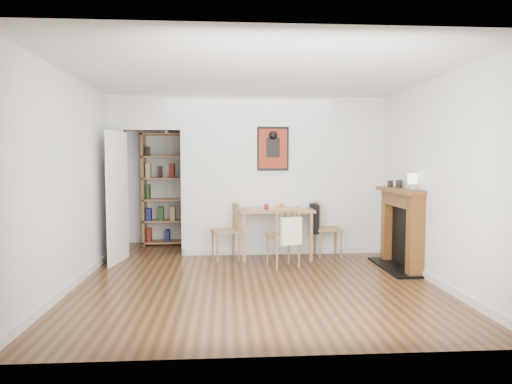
{
  "coord_description": "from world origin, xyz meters",
  "views": [
    {
      "loc": [
        -0.38,
        -6.11,
        1.56
      ],
      "look_at": [
        0.07,
        0.6,
        1.09
      ],
      "focal_mm": 32.0,
      "sensor_mm": 36.0,
      "label": 1
    }
  ],
  "objects": [
    {
      "name": "ceramic_jar_b",
      "position": [
        2.08,
        0.54,
        1.21
      ],
      "size": [
        0.08,
        0.08,
        0.1
      ],
      "primitive_type": "cylinder",
      "color": "black",
      "rests_on": "fireplace"
    },
    {
      "name": "room_shell",
      "position": [
        0.1,
        1.34,
        1.3
      ],
      "size": [
        5.2,
        5.2,
        5.2
      ],
      "color": "silver",
      "rests_on": "ground"
    },
    {
      "name": "placemat",
      "position": [
        0.2,
        1.1,
        0.79
      ],
      "size": [
        0.49,
        0.41,
        0.0
      ],
      "primitive_type": "cube",
      "rotation": [
        0.0,
        0.0,
        0.21
      ],
      "color": "beige",
      "rests_on": "dining_table"
    },
    {
      "name": "dining_table",
      "position": [
        0.42,
        1.1,
        0.7
      ],
      "size": [
        1.16,
        0.74,
        0.79
      ],
      "color": "#926644",
      "rests_on": "ground"
    },
    {
      "name": "bookshelf",
      "position": [
        -1.46,
        2.4,
        1.03
      ],
      "size": [
        0.88,
        0.35,
        2.08
      ],
      "color": "#926644",
      "rests_on": "ground"
    },
    {
      "name": "notebook",
      "position": [
        0.77,
        1.16,
        0.8
      ],
      "size": [
        0.32,
        0.26,
        0.01
      ],
      "primitive_type": "cube",
      "rotation": [
        0.0,
        0.0,
        0.21
      ],
      "color": "silver",
      "rests_on": "dining_table"
    },
    {
      "name": "ceramic_jar_a",
      "position": [
        2.17,
        0.4,
        1.22
      ],
      "size": [
        0.09,
        0.09,
        0.11
      ],
      "primitive_type": "cylinder",
      "color": "black",
      "rests_on": "fireplace"
    },
    {
      "name": "ground",
      "position": [
        0.0,
        0.0,
        0.0
      ],
      "size": [
        5.2,
        5.2,
        0.0
      ],
      "primitive_type": "plane",
      "color": "brown",
      "rests_on": "ground"
    },
    {
      "name": "chair_left",
      "position": [
        -0.38,
        1.0,
        0.44
      ],
      "size": [
        0.54,
        0.54,
        0.89
      ],
      "color": "#9B7148",
      "rests_on": "ground"
    },
    {
      "name": "red_glass",
      "position": [
        0.26,
        0.96,
        0.84
      ],
      "size": [
        0.07,
        0.07,
        0.09
      ],
      "primitive_type": "cylinder",
      "color": "maroon",
      "rests_on": "dining_table"
    },
    {
      "name": "fireplace",
      "position": [
        2.16,
        0.25,
        0.62
      ],
      "size": [
        0.45,
        1.25,
        1.16
      ],
      "color": "brown",
      "rests_on": "ground"
    },
    {
      "name": "chair_right",
      "position": [
        1.25,
        1.1,
        0.46
      ],
      "size": [
        0.52,
        0.46,
        0.89
      ],
      "color": "#9B7148",
      "rests_on": "ground"
    },
    {
      "name": "chair_front",
      "position": [
        0.46,
        0.45,
        0.46
      ],
      "size": [
        0.57,
        0.6,
        0.9
      ],
      "color": "#9B7148",
      "rests_on": "ground"
    },
    {
      "name": "mantel_lamp",
      "position": [
        2.14,
        -0.13,
        1.3
      ],
      "size": [
        0.15,
        0.15,
        0.23
      ],
      "color": "silver",
      "rests_on": "fireplace"
    },
    {
      "name": "orange_fruit",
      "position": [
        0.53,
        1.25,
        0.83
      ],
      "size": [
        0.07,
        0.07,
        0.07
      ],
      "primitive_type": "sphere",
      "color": "#FF5D0D",
      "rests_on": "dining_table"
    }
  ]
}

